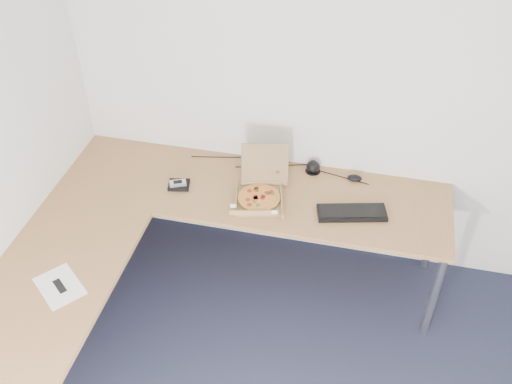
% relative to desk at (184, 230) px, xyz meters
% --- Properties ---
extents(room_shell, '(3.50, 3.50, 2.50)m').
position_rel_desk_xyz_m(room_shell, '(0.82, -0.97, 0.55)').
color(room_shell, silver).
rests_on(room_shell, ground).
extents(desk, '(2.50, 2.20, 0.73)m').
position_rel_desk_xyz_m(desk, '(0.00, 0.00, 0.00)').
color(desk, '#AB7746').
rests_on(desk, ground).
extents(pizza_box, '(0.30, 0.34, 0.30)m').
position_rel_desk_xyz_m(pizza_box, '(0.39, 0.35, 0.07)').
color(pizza_box, '#A88553').
rests_on(pizza_box, desk).
extents(drinking_glass, '(0.07, 0.07, 0.12)m').
position_rel_desk_xyz_m(drinking_glass, '(0.46, 0.54, 0.09)').
color(drinking_glass, white).
rests_on(drinking_glass, desk).
extents(keyboard, '(0.44, 0.24, 0.03)m').
position_rel_desk_xyz_m(keyboard, '(0.97, 0.33, 0.04)').
color(keyboard, black).
rests_on(keyboard, desk).
extents(mouse, '(0.11, 0.08, 0.03)m').
position_rel_desk_xyz_m(mouse, '(0.95, 0.67, 0.05)').
color(mouse, black).
rests_on(mouse, desk).
extents(wallet, '(0.15, 0.14, 0.02)m').
position_rel_desk_xyz_m(wallet, '(-0.15, 0.36, 0.04)').
color(wallet, black).
rests_on(wallet, desk).
extents(phone, '(0.12, 0.09, 0.02)m').
position_rel_desk_xyz_m(phone, '(-0.15, 0.35, 0.06)').
color(phone, '#B2B5BA').
rests_on(phone, wallet).
extents(paper_sheet, '(0.34, 0.33, 0.00)m').
position_rel_desk_xyz_m(paper_sheet, '(-0.50, -0.59, 0.03)').
color(paper_sheet, white).
rests_on(paper_sheet, desk).
extents(dome_speaker, '(0.10, 0.10, 0.09)m').
position_rel_desk_xyz_m(dome_speaker, '(0.67, 0.71, 0.07)').
color(dome_speaker, black).
rests_on(dome_speaker, desk).
extents(cable_bundle, '(0.59, 0.12, 0.01)m').
position_rel_desk_xyz_m(cable_bundle, '(0.42, 0.71, 0.03)').
color(cable_bundle, black).
rests_on(cable_bundle, desk).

